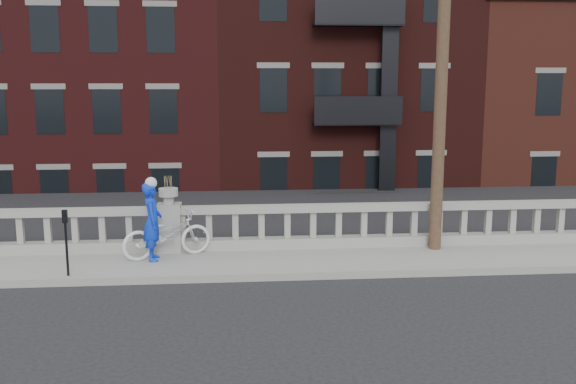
% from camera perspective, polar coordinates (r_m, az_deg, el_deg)
% --- Properties ---
extents(ground, '(120.00, 120.00, 0.00)m').
position_cam_1_polar(ground, '(11.55, -12.25, -10.92)').
color(ground, black).
rests_on(ground, ground).
extents(sidewalk, '(32.00, 2.20, 0.15)m').
position_cam_1_polar(sidewalk, '(14.35, -10.77, -6.40)').
color(sidewalk, gray).
rests_on(sidewalk, ground).
extents(balustrade, '(28.00, 0.34, 1.03)m').
position_cam_1_polar(balustrade, '(15.12, -10.48, -3.34)').
color(balustrade, gray).
rests_on(balustrade, sidewalk).
extents(planter_pedestal, '(0.55, 0.55, 1.76)m').
position_cam_1_polar(planter_pedestal, '(15.08, -10.51, -2.63)').
color(planter_pedestal, gray).
rests_on(planter_pedestal, sidewalk).
extents(lower_level, '(80.00, 44.00, 20.80)m').
position_cam_1_polar(lower_level, '(33.79, -6.57, 7.40)').
color(lower_level, '#605E59').
rests_on(lower_level, ground).
extents(utility_pole, '(1.60, 0.28, 10.00)m').
position_cam_1_polar(utility_pole, '(15.11, 13.66, 14.09)').
color(utility_pole, '#422D1E').
rests_on(utility_pole, sidewalk).
extents(parking_meter_c, '(0.10, 0.09, 1.36)m').
position_cam_1_polar(parking_meter_c, '(13.64, -19.14, -3.64)').
color(parking_meter_c, black).
rests_on(parking_meter_c, sidewalk).
extents(bicycle, '(2.12, 1.39, 1.05)m').
position_cam_1_polar(bicycle, '(14.57, -10.72, -3.71)').
color(bicycle, white).
rests_on(bicycle, sidewalk).
extents(cyclist, '(0.46, 0.66, 1.74)m').
position_cam_1_polar(cyclist, '(14.33, -11.96, -2.57)').
color(cyclist, '#0E33D5').
rests_on(cyclist, sidewalk).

